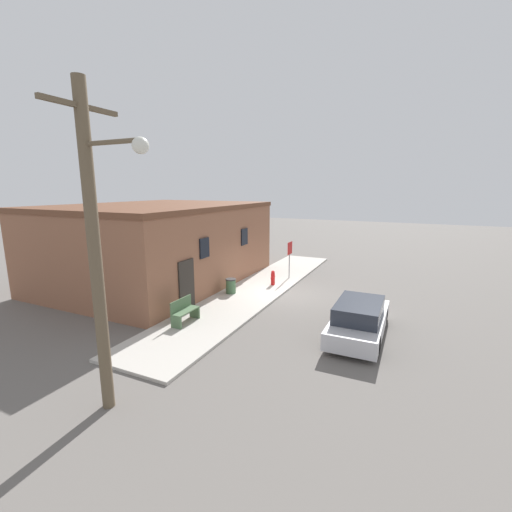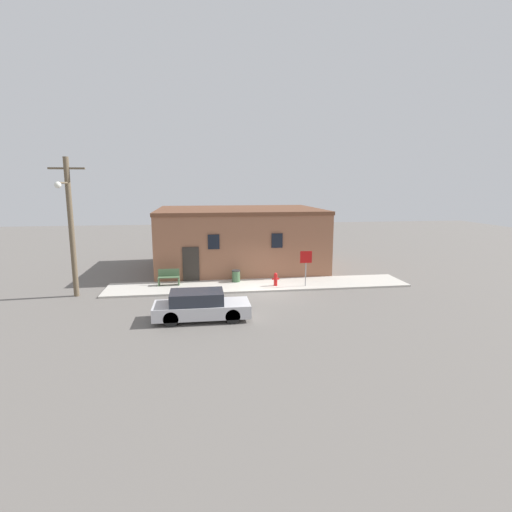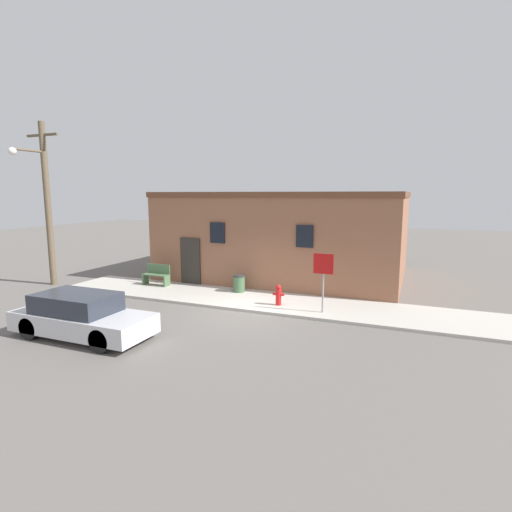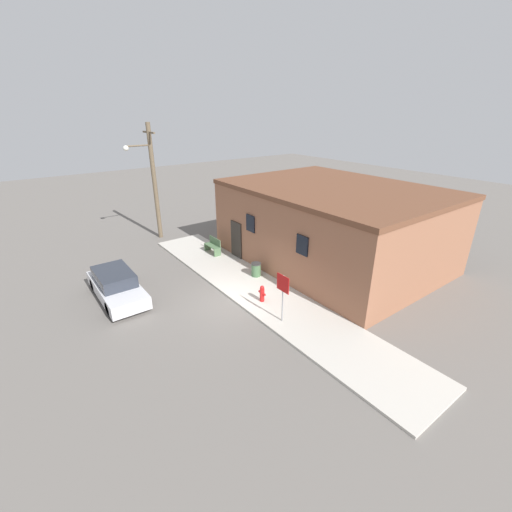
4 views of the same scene
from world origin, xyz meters
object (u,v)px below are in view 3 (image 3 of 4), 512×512
object	(u,v)px
bench	(157,275)
trash_bin	(239,283)
stop_sign	(323,271)
utility_pole	(46,200)
fire_hydrant	(278,295)
parked_car	(81,316)

from	to	relation	value
bench	trash_bin	bearing A→B (deg)	3.24
stop_sign	bench	bearing A→B (deg)	170.09
utility_pole	fire_hydrant	bearing A→B (deg)	1.93
trash_bin	parked_car	xyz separation A→B (m)	(-2.18, -6.35, 0.16)
fire_hydrant	trash_bin	xyz separation A→B (m)	(-2.19, 1.30, -0.03)
fire_hydrant	stop_sign	xyz separation A→B (m)	(1.71, -0.30, 1.06)
parked_car	utility_pole	bearing A→B (deg)	144.67
parked_car	stop_sign	bearing A→B (deg)	37.97
utility_pole	parked_car	xyz separation A→B (m)	(6.60, -4.68, -3.30)
parked_car	bench	bearing A→B (deg)	106.45
bench	trash_bin	xyz separation A→B (m)	(3.98, 0.23, -0.08)
bench	parked_car	xyz separation A→B (m)	(1.81, -6.13, 0.08)
fire_hydrant	parked_car	distance (m)	6.68
stop_sign	utility_pole	xyz separation A→B (m)	(-12.69, -0.07, 2.37)
bench	trash_bin	world-z (taller)	bench
stop_sign	parked_car	size ratio (longest dim) A/B	0.49
fire_hydrant	trash_bin	distance (m)	2.55
stop_sign	trash_bin	world-z (taller)	stop_sign
parked_car	trash_bin	bearing A→B (deg)	71.09
stop_sign	parked_car	distance (m)	7.77
stop_sign	trash_bin	xyz separation A→B (m)	(-3.91, 1.60, -1.09)
parked_car	fire_hydrant	bearing A→B (deg)	49.13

